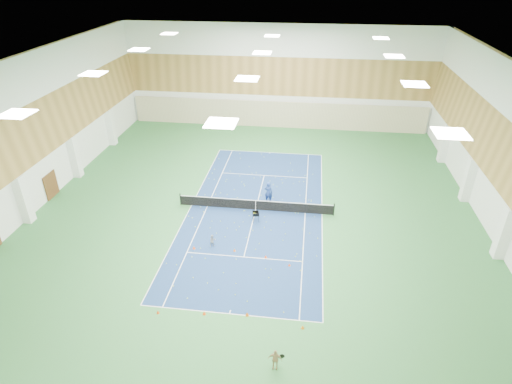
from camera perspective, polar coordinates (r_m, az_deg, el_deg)
ground at (r=35.61m, az=-0.05°, el=-2.40°), size 40.00×40.00×0.00m
room_shell at (r=32.88m, az=-0.06°, el=6.55°), size 36.00×40.00×12.00m
wood_cladding at (r=32.16m, az=-0.06°, el=9.84°), size 36.00×40.00×8.00m
ceiling_light_grid at (r=31.09m, az=-0.06°, el=16.68°), size 21.40×25.40×0.06m
court_surface at (r=35.61m, az=-0.05°, el=-2.40°), size 10.97×23.77×0.01m
tennis_balls_scatter at (r=35.59m, az=-0.05°, el=-2.34°), size 10.57×22.77×0.07m
tennis_net at (r=35.33m, az=-0.05°, el=-1.64°), size 12.80×0.10×1.10m
back_curtain at (r=52.82m, az=2.77°, el=10.28°), size 35.40×0.16×3.20m
door_left_b at (r=41.12m, az=-25.66°, el=0.83°), size 0.08×1.80×2.20m
coach at (r=36.21m, az=1.67°, el=-0.05°), size 0.80×0.61×1.95m
child_court at (r=31.26m, az=-5.80°, el=-6.49°), size 0.61×0.58×0.99m
child_apron at (r=23.32m, az=2.55°, el=-21.39°), size 0.74×0.33×1.25m
ball_cart at (r=33.91m, az=-0.04°, el=-3.30°), size 0.63×0.63×0.88m
cone_svc_a at (r=31.40m, az=-8.28°, el=-7.33°), size 0.22×0.22×0.24m
cone_svc_b at (r=30.90m, az=-2.88°, el=-7.72°), size 0.20×0.20×0.22m
cone_svc_c at (r=30.25m, az=1.31°, el=-8.59°), size 0.21×0.21×0.23m
cone_svc_d at (r=29.65m, az=4.48°, el=-9.64°), size 0.18×0.18×0.20m
cone_base_a at (r=26.90m, az=-12.95°, el=-15.31°), size 0.19×0.19×0.21m
cone_base_b at (r=26.38m, az=-6.93°, el=-15.70°), size 0.20×0.20×0.23m
cone_base_c at (r=26.13m, az=-1.19°, el=-15.94°), size 0.22×0.22×0.25m
cone_base_d at (r=25.58m, az=6.25°, el=-17.44°), size 0.21×0.21×0.23m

